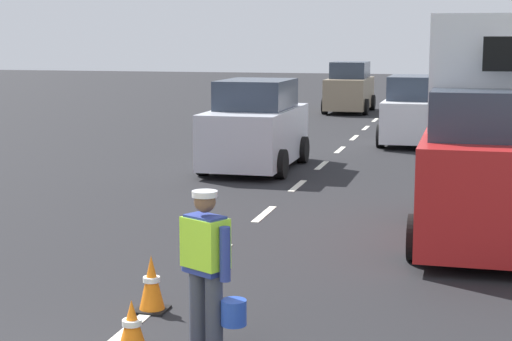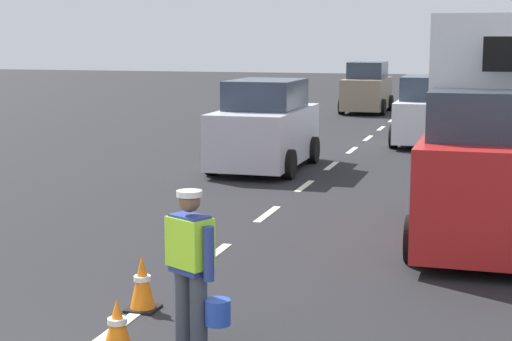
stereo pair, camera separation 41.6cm
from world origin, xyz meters
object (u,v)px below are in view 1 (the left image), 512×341
Objects in this scene: car_outgoing_far at (414,112)px; delivery_truck at (487,139)px; car_oncoming_lead at (256,128)px; traffic_cone_far at (132,327)px; traffic_cone_near at (152,284)px; road_worker at (208,263)px; car_oncoming_third at (350,89)px.

delivery_truck is at bearing -80.98° from car_outgoing_far.
car_oncoming_lead is at bearing -119.78° from car_outgoing_far.
traffic_cone_near is at bearing 102.90° from traffic_cone_far.
car_outgoing_far is (1.92, 16.64, 0.62)m from traffic_cone_near.
delivery_truck is 8.03m from car_oncoming_lead.
delivery_truck is 12.13m from car_outgoing_far.
road_worker is 1.56m from traffic_cone_near.
car_oncoming_third is (-1.51, 26.83, 0.67)m from traffic_cone_near.
car_oncoming_lead is (-3.43, -5.99, 0.06)m from car_outgoing_far.
car_outgoing_far is at bearing 99.02° from delivery_truck.
traffic_cone_near is at bearing 135.11° from road_worker.
car_oncoming_third is at bearing 95.21° from road_worker.
road_worker is at bearing -84.79° from car_oncoming_third.
traffic_cone_far is at bearing -120.71° from delivery_truck.
car_oncoming_third is 16.18m from car_oncoming_lead.
traffic_cone_near is 0.17× the size of car_oncoming_third.
traffic_cone_far is at bearing -161.72° from road_worker.
car_outgoing_far reaches higher than traffic_cone_near.
delivery_truck reaches higher than car_oncoming_third.
traffic_cone_far is at bearing -77.10° from traffic_cone_near.
road_worker is 6.38m from delivery_truck.
car_oncoming_third reaches higher than traffic_cone_near.
traffic_cone_near reaches higher than traffic_cone_far.
delivery_truck is (3.53, 5.94, 1.33)m from traffic_cone_far.
delivery_truck is 1.13× the size of car_outgoing_far.
car_oncoming_lead is at bearing 102.25° from road_worker.
car_oncoming_lead is at bearing -89.98° from car_oncoming_third.
traffic_cone_far is at bearing -95.20° from car_outgoing_far.
traffic_cone_near is 6.17m from delivery_truck.
road_worker is 11.94m from car_oncoming_lead.
car_outgoing_far reaches higher than traffic_cone_far.
traffic_cone_far is 28.16m from car_oncoming_third.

